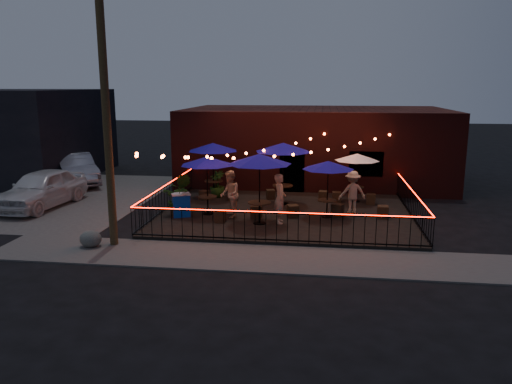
# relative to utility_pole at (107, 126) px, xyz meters

# --- Properties ---
(ground) EXTENTS (110.00, 110.00, 0.00)m
(ground) POSITION_rel_utility_pole_xyz_m (5.40, 2.60, -4.00)
(ground) COLOR black
(ground) RESTS_ON ground
(patio) EXTENTS (10.00, 8.00, 0.15)m
(patio) POSITION_rel_utility_pole_xyz_m (5.40, 4.60, -3.92)
(patio) COLOR black
(patio) RESTS_ON ground
(sidewalk) EXTENTS (18.00, 2.50, 0.05)m
(sidewalk) POSITION_rel_utility_pole_xyz_m (5.40, -0.65, -3.98)
(sidewalk) COLOR #484442
(sidewalk) RESTS_ON ground
(parking_lot) EXTENTS (11.00, 12.00, 0.02)m
(parking_lot) POSITION_rel_utility_pole_xyz_m (-6.60, 6.60, -3.99)
(parking_lot) COLOR #484442
(parking_lot) RESTS_ON ground
(brick_building) EXTENTS (14.00, 8.00, 4.00)m
(brick_building) POSITION_rel_utility_pole_xyz_m (6.40, 12.59, -2.00)
(brick_building) COLOR black
(brick_building) RESTS_ON ground
(utility_pole) EXTENTS (0.26, 0.26, 8.00)m
(utility_pole) POSITION_rel_utility_pole_xyz_m (0.00, 0.00, 0.00)
(utility_pole) COLOR #3A2B17
(utility_pole) RESTS_ON ground
(fence_front) EXTENTS (10.00, 0.04, 1.04)m
(fence_front) POSITION_rel_utility_pole_xyz_m (5.40, 0.60, -3.34)
(fence_front) COLOR black
(fence_front) RESTS_ON patio
(fence_left) EXTENTS (0.04, 8.00, 1.04)m
(fence_left) POSITION_rel_utility_pole_xyz_m (0.40, 4.60, -3.34)
(fence_left) COLOR black
(fence_left) RESTS_ON patio
(fence_right) EXTENTS (0.04, 8.00, 1.04)m
(fence_right) POSITION_rel_utility_pole_xyz_m (10.40, 4.60, -3.34)
(fence_right) COLOR black
(fence_right) RESTS_ON patio
(festoon_lights) EXTENTS (10.02, 8.72, 1.32)m
(festoon_lights) POSITION_rel_utility_pole_xyz_m (4.39, 4.30, -1.48)
(festoon_lights) COLOR #FF5523
(festoon_lights) RESTS_ON ground
(cafe_table_0) EXTENTS (2.50, 2.50, 2.34)m
(cafe_table_0) POSITION_rel_utility_pole_xyz_m (2.30, 3.93, -1.71)
(cafe_table_0) COLOR black
(cafe_table_0) RESTS_ON patio
(cafe_table_1) EXTENTS (2.70, 2.70, 2.53)m
(cafe_table_1) POSITION_rel_utility_pole_xyz_m (1.88, 6.95, -1.54)
(cafe_table_1) COLOR black
(cafe_table_1) RESTS_ON patio
(cafe_table_2) EXTENTS (2.91, 2.91, 2.65)m
(cafe_table_2) POSITION_rel_utility_pole_xyz_m (4.55, 2.79, -1.43)
(cafe_table_2) COLOR black
(cafe_table_2) RESTS_ON patio
(cafe_table_3) EXTENTS (2.86, 2.86, 2.69)m
(cafe_table_3) POSITION_rel_utility_pole_xyz_m (5.16, 6.06, -1.39)
(cafe_table_3) COLOR black
(cafe_table_3) RESTS_ON patio
(cafe_table_4) EXTENTS (2.28, 2.28, 2.24)m
(cafe_table_4) POSITION_rel_utility_pole_xyz_m (7.07, 4.06, -1.80)
(cafe_table_4) COLOR black
(cafe_table_4) RESTS_ON patio
(cafe_table_5) EXTENTS (2.26, 2.26, 2.16)m
(cafe_table_5) POSITION_rel_utility_pole_xyz_m (8.36, 6.98, -1.88)
(cafe_table_5) COLOR black
(cafe_table_5) RESTS_ON patio
(bistro_chair_0) EXTENTS (0.46, 0.46, 0.42)m
(bistro_chair_0) POSITION_rel_utility_pole_xyz_m (1.11, 3.35, -3.64)
(bistro_chair_0) COLOR black
(bistro_chair_0) RESTS_ON patio
(bistro_chair_1) EXTENTS (0.39, 0.39, 0.46)m
(bistro_chair_1) POSITION_rel_utility_pole_xyz_m (3.05, 2.80, -3.62)
(bistro_chair_1) COLOR black
(bistro_chair_1) RESTS_ON patio
(bistro_chair_2) EXTENTS (0.46, 0.46, 0.42)m
(bistro_chair_2) POSITION_rel_utility_pole_xyz_m (1.56, 6.41, -3.64)
(bistro_chair_2) COLOR black
(bistro_chair_2) RESTS_ON patio
(bistro_chair_3) EXTENTS (0.44, 0.44, 0.49)m
(bistro_chair_3) POSITION_rel_utility_pole_xyz_m (2.89, 6.45, -3.61)
(bistro_chair_3) COLOR black
(bistro_chair_3) RESTS_ON patio
(bistro_chair_4) EXTENTS (0.43, 0.43, 0.50)m
(bistro_chair_4) POSITION_rel_utility_pole_xyz_m (4.34, 3.54, -3.60)
(bistro_chair_4) COLOR black
(bistro_chair_4) RESTS_ON patio
(bistro_chair_5) EXTENTS (0.52, 0.52, 0.48)m
(bistro_chair_5) POSITION_rel_utility_pole_xyz_m (5.74, 3.91, -3.61)
(bistro_chair_5) COLOR black
(bistro_chair_5) RESTS_ON patio
(bistro_chair_6) EXTENTS (0.45, 0.45, 0.43)m
(bistro_chair_6) POSITION_rel_utility_pole_xyz_m (4.54, 6.97, -3.64)
(bistro_chair_6) COLOR black
(bistro_chair_6) RESTS_ON patio
(bistro_chair_7) EXTENTS (0.44, 0.44, 0.45)m
(bistro_chair_7) POSITION_rel_utility_pole_xyz_m (6.93, 6.90, -3.62)
(bistro_chair_7) COLOR black
(bistro_chair_7) RESTS_ON patio
(bistro_chair_8) EXTENTS (0.54, 0.54, 0.49)m
(bistro_chair_8) POSITION_rel_utility_pole_xyz_m (7.49, 4.26, -3.61)
(bistro_chair_8) COLOR black
(bistro_chair_8) RESTS_ON patio
(bistro_chair_9) EXTENTS (0.43, 0.43, 0.49)m
(bistro_chair_9) POSITION_rel_utility_pole_xyz_m (9.24, 4.20, -3.61)
(bistro_chair_9) COLOR black
(bistro_chair_9) RESTS_ON patio
(bistro_chair_10) EXTENTS (0.38, 0.38, 0.44)m
(bistro_chair_10) POSITION_rel_utility_pole_xyz_m (7.52, 6.81, -3.63)
(bistro_chair_10) COLOR black
(bistro_chair_10) RESTS_ON patio
(bistro_chair_11) EXTENTS (0.42, 0.42, 0.46)m
(bistro_chair_11) POSITION_rel_utility_pole_xyz_m (8.99, 6.49, -3.62)
(bistro_chair_11) COLOR black
(bistro_chair_11) RESTS_ON patio
(patron_a) EXTENTS (0.53, 0.74, 1.88)m
(patron_a) POSITION_rel_utility_pole_xyz_m (5.30, 3.00, -2.91)
(patron_a) COLOR tan
(patron_a) RESTS_ON patio
(patron_b) EXTENTS (0.96, 1.09, 1.86)m
(patron_b) POSITION_rel_utility_pole_xyz_m (3.28, 3.57, -2.92)
(patron_b) COLOR #DCB08F
(patron_b) RESTS_ON patio
(patron_c) EXTENTS (1.26, 0.93, 1.74)m
(patron_c) POSITION_rel_utility_pole_xyz_m (8.08, 4.86, -2.98)
(patron_c) COLOR beige
(patron_c) RESTS_ON patio
(potted_shrub_a) EXTENTS (1.47, 1.36, 1.35)m
(potted_shrub_a) POSITION_rel_utility_pole_xyz_m (1.24, 3.58, -3.17)
(potted_shrub_a) COLOR #153F0F
(potted_shrub_a) RESTS_ON patio
(potted_shrub_b) EXTENTS (0.83, 0.71, 1.35)m
(potted_shrub_b) POSITION_rel_utility_pole_xyz_m (0.80, 5.52, -3.17)
(potted_shrub_b) COLOR #123911
(potted_shrub_b) RESTS_ON patio
(potted_shrub_c) EXTENTS (0.91, 0.91, 1.23)m
(potted_shrub_c) POSITION_rel_utility_pole_xyz_m (2.04, 7.00, -3.24)
(potted_shrub_c) COLOR #0E3710
(potted_shrub_c) RESTS_ON patio
(cooler) EXTENTS (0.86, 0.76, 0.94)m
(cooler) POSITION_rel_utility_pole_xyz_m (1.35, 3.40, -3.38)
(cooler) COLOR #0734AC
(cooler) RESTS_ON patio
(boulder) EXTENTS (0.99, 0.92, 0.63)m
(boulder) POSITION_rel_utility_pole_xyz_m (-0.65, -0.36, -3.69)
(boulder) COLOR #484843
(boulder) RESTS_ON ground
(car_white) EXTENTS (2.36, 5.02, 1.66)m
(car_white) POSITION_rel_utility_pole_xyz_m (-5.28, 4.68, -3.17)
(car_white) COLOR silver
(car_white) RESTS_ON ground
(car_silver) EXTENTS (4.41, 5.02, 1.64)m
(car_silver) POSITION_rel_utility_pole_xyz_m (-6.38, 9.80, -3.18)
(car_silver) COLOR #9D9EA5
(car_silver) RESTS_ON ground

